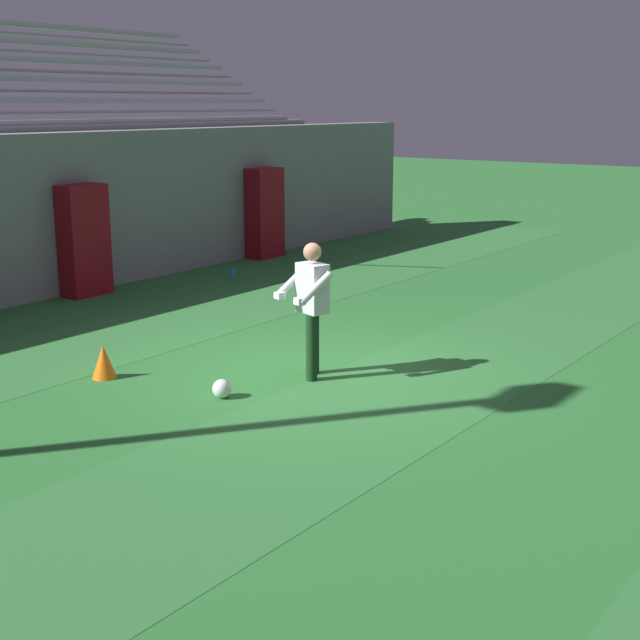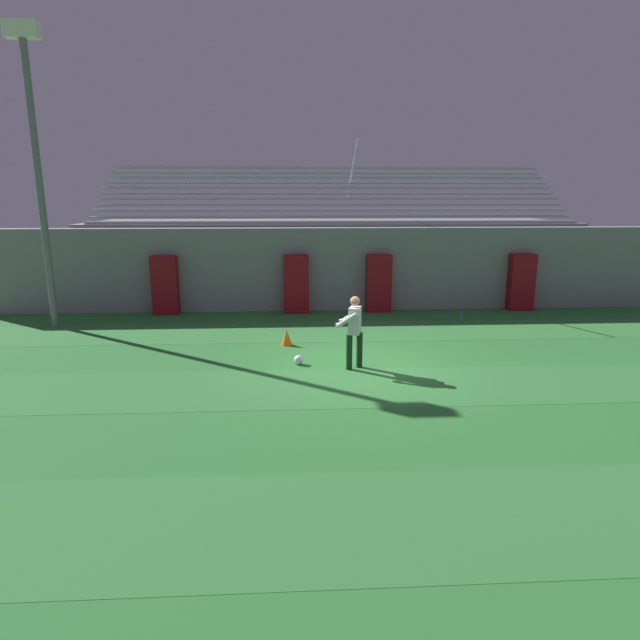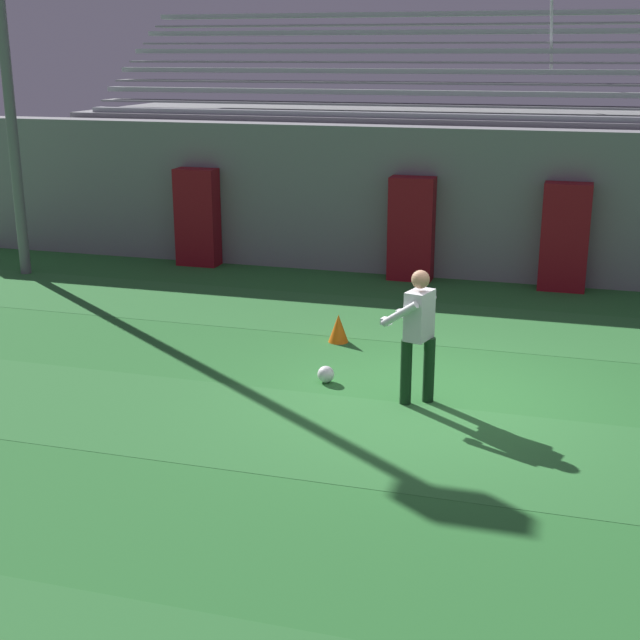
{
  "view_description": "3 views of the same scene",
  "coord_description": "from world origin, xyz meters",
  "px_view_note": "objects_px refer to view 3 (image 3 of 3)",
  "views": [
    {
      "loc": [
        -8.59,
        -6.42,
        3.29
      ],
      "look_at": [
        -0.46,
        -0.48,
        0.83
      ],
      "focal_mm": 50.0,
      "sensor_mm": 36.0,
      "label": 1
    },
    {
      "loc": [
        -1.58,
        -11.72,
        3.82
      ],
      "look_at": [
        -0.93,
        -0.03,
        1.12
      ],
      "focal_mm": 30.0,
      "sensor_mm": 36.0,
      "label": 2
    },
    {
      "loc": [
        1.56,
        -10.26,
        4.13
      ],
      "look_at": [
        -1.55,
        0.42,
        0.78
      ],
      "focal_mm": 50.0,
      "sensor_mm": 36.0,
      "label": 3
    }
  ],
  "objects_px": {
    "padding_pillar_gate_left": "(411,229)",
    "traffic_cone": "(338,328)",
    "padding_pillar_far_left": "(198,217)",
    "goalkeeper": "(418,328)",
    "padding_pillar_gate_right": "(565,237)",
    "soccer_ball": "(326,374)"
  },
  "relations": [
    {
      "from": "padding_pillar_gate_left",
      "to": "padding_pillar_far_left",
      "type": "height_order",
      "value": "same"
    },
    {
      "from": "padding_pillar_gate_left",
      "to": "goalkeeper",
      "type": "distance_m",
      "value": 6.21
    },
    {
      "from": "padding_pillar_gate_left",
      "to": "goalkeeper",
      "type": "relative_size",
      "value": 1.16
    },
    {
      "from": "padding_pillar_gate_left",
      "to": "soccer_ball",
      "type": "distance_m",
      "value": 5.8
    },
    {
      "from": "padding_pillar_gate_right",
      "to": "padding_pillar_far_left",
      "type": "distance_m",
      "value": 7.1
    },
    {
      "from": "padding_pillar_far_left",
      "to": "goalkeeper",
      "type": "height_order",
      "value": "padding_pillar_far_left"
    },
    {
      "from": "padding_pillar_gate_right",
      "to": "goalkeeper",
      "type": "relative_size",
      "value": 1.16
    },
    {
      "from": "goalkeeper",
      "to": "padding_pillar_far_left",
      "type": "bearing_deg",
      "value": 132.34
    },
    {
      "from": "goalkeeper",
      "to": "traffic_cone",
      "type": "distance_m",
      "value": 2.65
    },
    {
      "from": "padding_pillar_gate_left",
      "to": "padding_pillar_gate_right",
      "type": "height_order",
      "value": "same"
    },
    {
      "from": "padding_pillar_gate_right",
      "to": "padding_pillar_far_left",
      "type": "bearing_deg",
      "value": 180.0
    },
    {
      "from": "padding_pillar_gate_right",
      "to": "traffic_cone",
      "type": "xyz_separation_m",
      "value": [
        -3.08,
        -4.05,
        -0.76
      ]
    },
    {
      "from": "padding_pillar_gate_left",
      "to": "soccer_ball",
      "type": "height_order",
      "value": "padding_pillar_gate_left"
    },
    {
      "from": "goalkeeper",
      "to": "traffic_cone",
      "type": "xyz_separation_m",
      "value": [
        -1.53,
        2.04,
        -0.74
      ]
    },
    {
      "from": "traffic_cone",
      "to": "goalkeeper",
      "type": "bearing_deg",
      "value": -53.06
    },
    {
      "from": "padding_pillar_far_left",
      "to": "goalkeeper",
      "type": "xyz_separation_m",
      "value": [
        5.55,
        -6.09,
        -0.01
      ]
    },
    {
      "from": "goalkeeper",
      "to": "traffic_cone",
      "type": "bearing_deg",
      "value": 126.94
    },
    {
      "from": "padding_pillar_gate_left",
      "to": "goalkeeper",
      "type": "xyz_separation_m",
      "value": [
        1.22,
        -6.09,
        -0.01
      ]
    },
    {
      "from": "soccer_ball",
      "to": "traffic_cone",
      "type": "relative_size",
      "value": 0.52
    },
    {
      "from": "padding_pillar_gate_left",
      "to": "traffic_cone",
      "type": "distance_m",
      "value": 4.13
    },
    {
      "from": "padding_pillar_gate_left",
      "to": "traffic_cone",
      "type": "xyz_separation_m",
      "value": [
        -0.31,
        -4.05,
        -0.76
      ]
    },
    {
      "from": "traffic_cone",
      "to": "padding_pillar_gate_left",
      "type": "bearing_deg",
      "value": 85.58
    }
  ]
}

